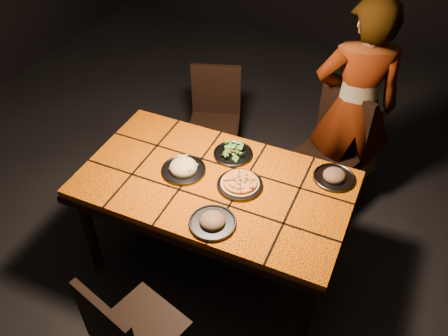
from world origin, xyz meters
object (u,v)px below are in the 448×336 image
at_px(chair_near, 127,331).
at_px(diner, 355,108).
at_px(chair_far_left, 215,113).
at_px(plate_pasta, 183,168).
at_px(plate_pizza, 240,184).
at_px(dining_table, 215,191).
at_px(chair_far_right, 332,145).

xyz_separation_m(chair_near, diner, (0.66, 1.93, 0.32)).
xyz_separation_m(chair_far_left, diner, (1.05, 0.04, 0.32)).
xyz_separation_m(diner, plate_pasta, (-0.81, -1.00, -0.04)).
bearing_deg(plate_pizza, chair_near, -102.51).
height_order(chair_near, chair_far_left, chair_far_left).
bearing_deg(chair_near, dining_table, -77.70).
bearing_deg(plate_pizza, chair_far_left, 122.60).
relative_size(chair_far_right, diner, 0.57).
xyz_separation_m(chair_far_left, plate_pasta, (0.24, -0.96, 0.28)).
bearing_deg(plate_pasta, dining_table, -1.04).
bearing_deg(diner, plate_pasta, 32.17).
xyz_separation_m(chair_far_right, plate_pizza, (-0.36, -0.87, 0.24)).
distance_m(dining_table, diner, 1.18).
xyz_separation_m(chair_near, plate_pizza, (0.21, 0.95, 0.28)).
bearing_deg(chair_near, chair_far_left, -62.43).
bearing_deg(chair_far_left, diner, -16.39).
distance_m(chair_far_right, diner, 0.31).
relative_size(diner, plate_pizza, 5.35).
bearing_deg(diner, dining_table, 40.30).
height_order(dining_table, chair_far_right, chair_far_right).
bearing_deg(chair_far_right, plate_pasta, -107.83).
height_order(chair_far_left, diner, diner).
height_order(diner, plate_pasta, diner).
relative_size(chair_far_right, plate_pasta, 3.41).
relative_size(chair_far_left, plate_pizza, 2.84).
bearing_deg(plate_pizza, dining_table, -171.12).
distance_m(chair_far_left, diner, 1.10).
height_order(chair_near, plate_pizza, chair_near).
bearing_deg(dining_table, chair_far_left, 114.96).
height_order(chair_far_right, plate_pasta, chair_far_right).
distance_m(dining_table, plate_pizza, 0.18).
height_order(chair_near, diner, diner).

